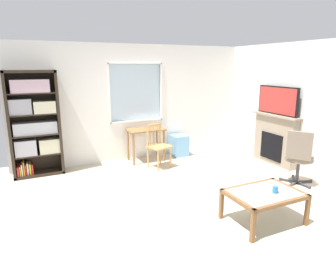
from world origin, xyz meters
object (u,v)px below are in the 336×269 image
coffee_table (264,196)px  sippy_cup (275,189)px  desk_under_window (146,135)px  tv (278,100)px  bookshelf (34,123)px  wooden_chair (158,146)px  fireplace (275,139)px  office_chair (299,155)px  plastic_drawer_unit (179,145)px

coffee_table → sippy_cup: bearing=-32.3°
desk_under_window → tv: size_ratio=0.77×
bookshelf → tv: (4.61, -1.46, 0.34)m
wooden_chair → tv: tv is taller
desk_under_window → bookshelf: bearing=177.2°
bookshelf → fireplace: size_ratio=1.71×
office_chair → coffee_table: office_chair is taller
desk_under_window → fireplace: fireplace is taller
plastic_drawer_unit → tv: (1.57, -1.40, 1.12)m
desk_under_window → sippy_cup: desk_under_window is taller
desk_under_window → tv: 2.87m
desk_under_window → office_chair: office_chair is taller
plastic_drawer_unit → sippy_cup: bearing=-94.7°
desk_under_window → tv: tv is taller
tv → office_chair: 1.44m
office_chair → sippy_cup: office_chair is taller
sippy_cup → fireplace: bearing=45.3°
plastic_drawer_unit → office_chair: (1.06, -2.49, 0.31)m
bookshelf → fireplace: 4.88m
plastic_drawer_unit → coffee_table: 3.23m
fireplace → desk_under_window: bearing=150.9°
bookshelf → tv: 4.85m
bookshelf → wooden_chair: (2.27, -0.62, -0.56)m
tv → office_chair: (-0.50, -1.08, -0.81)m
plastic_drawer_unit → office_chair: office_chair is taller
sippy_cup → plastic_drawer_unit: bearing=85.3°
fireplace → wooden_chair: bearing=160.5°
coffee_table → sippy_cup: sippy_cup is taller
bookshelf → sippy_cup: bearing=-50.2°
plastic_drawer_unit → sippy_cup: size_ratio=5.40×
desk_under_window → office_chair: (1.91, -2.44, -0.04)m
bookshelf → sippy_cup: bookshelf is taller
tv → fireplace: bearing=-0.0°
fireplace → coffee_table: fireplace is taller
bookshelf → wooden_chair: 2.42m
office_chair → coffee_table: (-1.44, -0.72, -0.18)m
desk_under_window → wooden_chair: (0.07, -0.52, -0.13)m
wooden_chair → coffee_table: bearing=-81.5°
bookshelf → desk_under_window: bearing=-2.8°
fireplace → tv: (-0.02, 0.00, 0.83)m
bookshelf → desk_under_window: bookshelf is taller
desk_under_window → wooden_chair: 0.54m
desk_under_window → office_chair: bearing=-52.0°
tv → sippy_cup: size_ratio=11.54×
bookshelf → coffee_table: size_ratio=2.07×
fireplace → bookshelf: bearing=162.5°
bookshelf → plastic_drawer_unit: bearing=-1.1°
bookshelf → desk_under_window: size_ratio=2.48×
tv → sippy_cup: tv is taller
plastic_drawer_unit → tv: 2.39m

